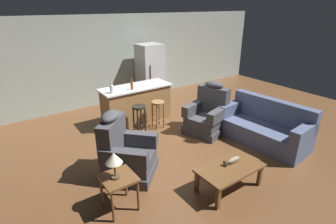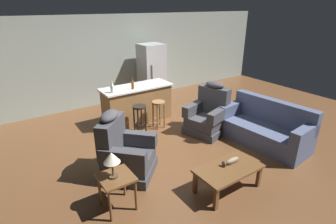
{
  "view_description": "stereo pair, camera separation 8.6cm",
  "coord_description": "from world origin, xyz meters",
  "px_view_note": "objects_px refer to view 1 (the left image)",
  "views": [
    {
      "loc": [
        -2.96,
        -4.27,
        2.86
      ],
      "look_at": [
        -0.02,
        -0.1,
        0.75
      ],
      "focal_mm": 28.0,
      "sensor_mm": 36.0,
      "label": 1
    },
    {
      "loc": [
        -2.89,
        -4.32,
        2.86
      ],
      "look_at": [
        -0.02,
        -0.1,
        0.75
      ],
      "focal_mm": 28.0,
      "sensor_mm": 36.0,
      "label": 2
    }
  ],
  "objects_px": {
    "recliner_near_island": "(208,115)",
    "recliner_near_lamp": "(125,153)",
    "bar_stool_right": "(158,110)",
    "bottle_tall_green": "(112,89)",
    "fish_figurine": "(232,161)",
    "coffee_table": "(230,170)",
    "couch": "(265,128)",
    "table_lamp": "(114,159)",
    "bottle_short_amber": "(132,85)",
    "end_table": "(119,183)",
    "refrigerator": "(150,73)",
    "bar_stool_left": "(139,114)",
    "kitchen_island": "(136,104)"
  },
  "relations": [
    {
      "from": "end_table",
      "to": "bar_stool_right",
      "type": "relative_size",
      "value": 0.82
    },
    {
      "from": "coffee_table",
      "to": "bottle_short_amber",
      "type": "relative_size",
      "value": 3.98
    },
    {
      "from": "table_lamp",
      "to": "bottle_short_amber",
      "type": "height_order",
      "value": "bottle_short_amber"
    },
    {
      "from": "recliner_near_lamp",
      "to": "bar_stool_right",
      "type": "height_order",
      "value": "recliner_near_lamp"
    },
    {
      "from": "bottle_tall_green",
      "to": "bar_stool_left",
      "type": "bearing_deg",
      "value": -47.69
    },
    {
      "from": "couch",
      "to": "recliner_near_lamp",
      "type": "xyz_separation_m",
      "value": [
        -3.05,
        0.67,
        0.08
      ]
    },
    {
      "from": "end_table",
      "to": "bar_stool_right",
      "type": "bearing_deg",
      "value": 45.31
    },
    {
      "from": "recliner_near_lamp",
      "to": "bar_stool_left",
      "type": "xyz_separation_m",
      "value": [
        1.01,
        1.3,
        0.05
      ]
    },
    {
      "from": "bar_stool_right",
      "to": "refrigerator",
      "type": "xyz_separation_m",
      "value": [
        0.91,
        1.83,
        0.41
      ]
    },
    {
      "from": "recliner_near_island",
      "to": "bar_stool_right",
      "type": "height_order",
      "value": "recliner_near_island"
    },
    {
      "from": "recliner_near_island",
      "to": "recliner_near_lamp",
      "type": "bearing_deg",
      "value": -6.24
    },
    {
      "from": "end_table",
      "to": "table_lamp",
      "type": "relative_size",
      "value": 1.37
    },
    {
      "from": "recliner_near_lamp",
      "to": "kitchen_island",
      "type": "xyz_separation_m",
      "value": [
        1.28,
        1.93,
        0.06
      ]
    },
    {
      "from": "coffee_table",
      "to": "kitchen_island",
      "type": "bearing_deg",
      "value": 88.58
    },
    {
      "from": "recliner_near_lamp",
      "to": "refrigerator",
      "type": "bearing_deg",
      "value": 97.72
    },
    {
      "from": "couch",
      "to": "bar_stool_left",
      "type": "relative_size",
      "value": 2.9
    },
    {
      "from": "recliner_near_island",
      "to": "bottle_short_amber",
      "type": "height_order",
      "value": "bottle_short_amber"
    },
    {
      "from": "couch",
      "to": "bar_stool_right",
      "type": "xyz_separation_m",
      "value": [
        -1.51,
        1.97,
        0.13
      ]
    },
    {
      "from": "coffee_table",
      "to": "bar_stool_left",
      "type": "xyz_separation_m",
      "value": [
        -0.19,
        2.65,
        0.11
      ]
    },
    {
      "from": "recliner_near_lamp",
      "to": "table_lamp",
      "type": "height_order",
      "value": "recliner_near_lamp"
    },
    {
      "from": "bottle_tall_green",
      "to": "fish_figurine",
      "type": "bearing_deg",
      "value": -76.47
    },
    {
      "from": "recliner_near_island",
      "to": "end_table",
      "type": "height_order",
      "value": "recliner_near_island"
    },
    {
      "from": "recliner_near_lamp",
      "to": "couch",
      "type": "bearing_deg",
      "value": 33.28
    },
    {
      "from": "bar_stool_left",
      "to": "refrigerator",
      "type": "distance_m",
      "value": 2.36
    },
    {
      "from": "coffee_table",
      "to": "bottle_tall_green",
      "type": "distance_m",
      "value": 3.26
    },
    {
      "from": "coffee_table",
      "to": "bar_stool_right",
      "type": "relative_size",
      "value": 1.62
    },
    {
      "from": "coffee_table",
      "to": "table_lamp",
      "type": "relative_size",
      "value": 2.68
    },
    {
      "from": "fish_figurine",
      "to": "recliner_near_lamp",
      "type": "height_order",
      "value": "recliner_near_lamp"
    },
    {
      "from": "refrigerator",
      "to": "bottle_tall_green",
      "type": "height_order",
      "value": "refrigerator"
    },
    {
      "from": "fish_figurine",
      "to": "couch",
      "type": "distance_m",
      "value": 1.84
    },
    {
      "from": "end_table",
      "to": "bottle_tall_green",
      "type": "height_order",
      "value": "bottle_tall_green"
    },
    {
      "from": "fish_figurine",
      "to": "bottle_short_amber",
      "type": "relative_size",
      "value": 1.23
    },
    {
      "from": "end_table",
      "to": "bottle_short_amber",
      "type": "bearing_deg",
      "value": 57.79
    },
    {
      "from": "kitchen_island",
      "to": "bottle_tall_green",
      "type": "distance_m",
      "value": 0.92
    },
    {
      "from": "refrigerator",
      "to": "bottle_short_amber",
      "type": "distance_m",
      "value": 1.92
    },
    {
      "from": "coffee_table",
      "to": "fish_figurine",
      "type": "xyz_separation_m",
      "value": [
        0.11,
        0.07,
        0.1
      ]
    },
    {
      "from": "recliner_near_lamp",
      "to": "kitchen_island",
      "type": "distance_m",
      "value": 2.32
    },
    {
      "from": "recliner_near_island",
      "to": "bottle_short_amber",
      "type": "bearing_deg",
      "value": -62.56
    },
    {
      "from": "recliner_near_island",
      "to": "bottle_tall_green",
      "type": "relative_size",
      "value": 4.48
    },
    {
      "from": "table_lamp",
      "to": "bottle_short_amber",
      "type": "distance_m",
      "value": 2.96
    },
    {
      "from": "recliner_near_lamp",
      "to": "end_table",
      "type": "xyz_separation_m",
      "value": [
        -0.47,
        -0.73,
        0.04
      ]
    },
    {
      "from": "coffee_table",
      "to": "couch",
      "type": "relative_size",
      "value": 0.56
    },
    {
      "from": "end_table",
      "to": "bar_stool_right",
      "type": "distance_m",
      "value": 2.85
    },
    {
      "from": "recliner_near_island",
      "to": "table_lamp",
      "type": "relative_size",
      "value": 2.93
    },
    {
      "from": "refrigerator",
      "to": "bottle_tall_green",
      "type": "bearing_deg",
      "value": -143.98
    },
    {
      "from": "couch",
      "to": "kitchen_island",
      "type": "distance_m",
      "value": 3.15
    },
    {
      "from": "recliner_near_island",
      "to": "refrigerator",
      "type": "xyz_separation_m",
      "value": [
        0.06,
        2.69,
        0.46
      ]
    },
    {
      "from": "bottle_short_amber",
      "to": "kitchen_island",
      "type": "bearing_deg",
      "value": 42.36
    },
    {
      "from": "coffee_table",
      "to": "couch",
      "type": "height_order",
      "value": "couch"
    },
    {
      "from": "bar_stool_left",
      "to": "bottle_short_amber",
      "type": "bearing_deg",
      "value": 79.15
    }
  ]
}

